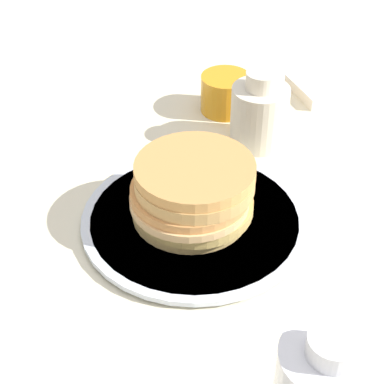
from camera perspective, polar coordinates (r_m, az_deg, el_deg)
ground_plane at (r=0.84m, az=0.04°, el=-3.45°), size 4.00×4.00×0.00m
plate at (r=0.85m, az=-0.00°, el=-2.48°), size 0.30×0.30×0.01m
pancake_stack at (r=0.82m, az=0.12°, el=-0.02°), size 0.16×0.16×0.08m
juice_glass at (r=1.07m, az=2.98°, el=8.75°), size 0.08×0.08×0.06m
cream_jug at (r=0.98m, az=6.02°, el=6.99°), size 0.09×0.09×0.12m
napkin at (r=1.16m, az=12.20°, el=9.22°), size 0.16×0.15×0.02m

